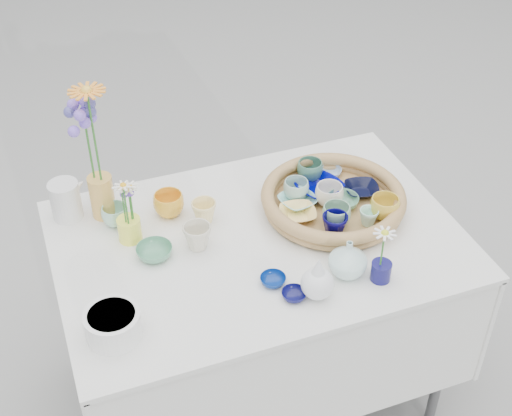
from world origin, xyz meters
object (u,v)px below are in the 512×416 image
object	(u,v)px
display_table	(258,391)
tall_vase_yellow	(102,196)
bud_vase_seafoam	(348,258)
wicker_tray	(333,200)

from	to	relation	value
display_table	tall_vase_yellow	world-z (taller)	tall_vase_yellow
bud_vase_seafoam	tall_vase_yellow	world-z (taller)	tall_vase_yellow
display_table	bud_vase_seafoam	xyz separation A→B (m)	(0.19, -0.24, 0.82)
wicker_tray	tall_vase_yellow	distance (m)	0.75
bud_vase_seafoam	tall_vase_yellow	distance (m)	0.81
bud_vase_seafoam	display_table	bearing A→B (deg)	127.95
wicker_tray	tall_vase_yellow	xyz separation A→B (m)	(-0.71, 0.24, 0.04)
wicker_tray	bud_vase_seafoam	bearing A→B (deg)	-107.34
wicker_tray	tall_vase_yellow	world-z (taller)	tall_vase_yellow
display_table	bud_vase_seafoam	distance (m)	0.88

